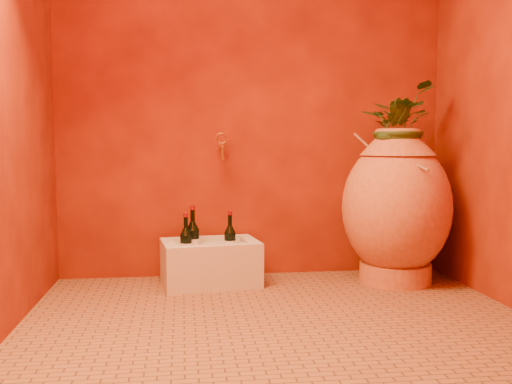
{
  "coord_description": "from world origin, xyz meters",
  "views": [
    {
      "loc": [
        -0.46,
        -2.7,
        0.87
      ],
      "look_at": [
        -0.06,
        0.35,
        0.6
      ],
      "focal_mm": 40.0,
      "sensor_mm": 36.0,
      "label": 1
    }
  ],
  "objects": [
    {
      "name": "wine_bottle_a",
      "position": [
        -0.44,
        0.7,
        0.26
      ],
      "size": [
        0.07,
        0.07,
        0.3
      ],
      "color": "black",
      "rests_on": "stone_basin"
    },
    {
      "name": "stone_basin",
      "position": [
        -0.3,
        0.75,
        0.13
      ],
      "size": [
        0.62,
        0.47,
        0.27
      ],
      "rotation": [
        0.0,
        0.0,
        0.13
      ],
      "color": "beige",
      "rests_on": "floor"
    },
    {
      "name": "wall_back",
      "position": [
        0.0,
        1.0,
        1.25
      ],
      "size": [
        2.5,
        0.02,
        2.5
      ],
      "primitive_type": "cube",
      "color": "#601505",
      "rests_on": "ground"
    },
    {
      "name": "floor",
      "position": [
        0.0,
        0.0,
        0.0
      ],
      "size": [
        2.5,
        2.5,
        0.0
      ],
      "primitive_type": "plane",
      "color": "brown",
      "rests_on": "ground"
    },
    {
      "name": "plant_main",
      "position": [
        0.85,
        0.67,
        0.98
      ],
      "size": [
        0.61,
        0.61,
        0.52
      ],
      "primitive_type": "imported",
      "rotation": [
        0.0,
        0.0,
        0.84
      ],
      "color": "#274819",
      "rests_on": "amphora"
    },
    {
      "name": "wine_bottle_c",
      "position": [
        -0.17,
        0.76,
        0.26
      ],
      "size": [
        0.07,
        0.07,
        0.3
      ],
      "color": "black",
      "rests_on": "stone_basin"
    },
    {
      "name": "wall_left",
      "position": [
        -1.25,
        0.0,
        1.25
      ],
      "size": [
        0.02,
        2.0,
        2.5
      ],
      "primitive_type": "cube",
      "color": "#601505",
      "rests_on": "ground"
    },
    {
      "name": "wine_bottle_b",
      "position": [
        -0.4,
        0.76,
        0.27
      ],
      "size": [
        0.08,
        0.08,
        0.34
      ],
      "color": "black",
      "rests_on": "stone_basin"
    },
    {
      "name": "plant_side",
      "position": [
        0.81,
        0.6,
        0.95
      ],
      "size": [
        0.25,
        0.23,
        0.38
      ],
      "primitive_type": "imported",
      "rotation": [
        0.0,
        0.0,
        -0.38
      ],
      "color": "#274819",
      "rests_on": "amphora"
    },
    {
      "name": "wall_tap",
      "position": [
        -0.21,
        0.91,
        0.85
      ],
      "size": [
        0.08,
        0.16,
        0.17
      ],
      "color": "#A07025",
      "rests_on": "wall_back"
    },
    {
      "name": "amphora",
      "position": [
        0.85,
        0.65,
        0.48
      ],
      "size": [
        0.87,
        0.87,
        0.96
      ],
      "rotation": [
        0.0,
        0.0,
        -0.38
      ],
      "color": "#D1783B",
      "rests_on": "floor"
    }
  ]
}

